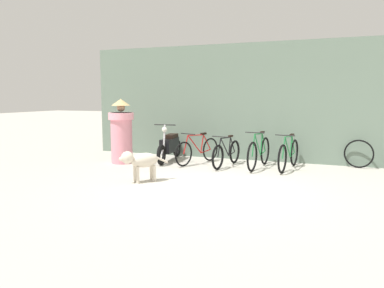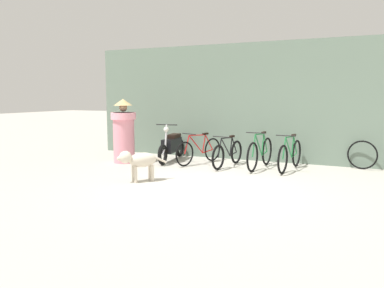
{
  "view_description": "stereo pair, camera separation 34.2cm",
  "coord_description": "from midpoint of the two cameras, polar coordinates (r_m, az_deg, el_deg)",
  "views": [
    {
      "loc": [
        2.22,
        -6.8,
        1.76
      ],
      "look_at": [
        -0.94,
        1.24,
        0.65
      ],
      "focal_mm": 35.0,
      "sensor_mm": 36.0,
      "label": 1
    },
    {
      "loc": [
        2.53,
        -6.67,
        1.76
      ],
      "look_at": [
        -0.94,
        1.24,
        0.65
      ],
      "focal_mm": 35.0,
      "sensor_mm": 36.0,
      "label": 2
    }
  ],
  "objects": [
    {
      "name": "bicycle_1",
      "position": [
        9.42,
        6.51,
        -1.49
      ],
      "size": [
        0.46,
        1.63,
        0.8
      ],
      "rotation": [
        0.0,
        0.0,
        -1.71
      ],
      "color": "black",
      "rests_on": "ground"
    },
    {
      "name": "motorcycle",
      "position": [
        10.23,
        -2.16,
        -0.28
      ],
      "size": [
        0.58,
        1.89,
        1.03
      ],
      "rotation": [
        0.0,
        0.0,
        -1.45
      ],
      "color": "black",
      "rests_on": "ground"
    },
    {
      "name": "shop_wall_back",
      "position": [
        10.4,
        10.55,
        6.27
      ],
      "size": [
        9.69,
        0.2,
        3.18
      ],
      "color": "slate",
      "rests_on": "ground"
    },
    {
      "name": "bicycle_2",
      "position": [
        9.32,
        11.38,
        -1.37
      ],
      "size": [
        0.46,
        1.77,
        0.92
      ],
      "rotation": [
        0.0,
        0.0,
        -1.67
      ],
      "color": "black",
      "rests_on": "ground"
    },
    {
      "name": "spare_tire_right",
      "position": [
        9.98,
        25.42,
        -1.51
      ],
      "size": [
        0.69,
        0.2,
        0.7
      ],
      "rotation": [
        0.0,
        0.0,
        -0.23
      ],
      "color": "black",
      "rests_on": "ground"
    },
    {
      "name": "bicycle_3",
      "position": [
        9.28,
        15.74,
        -1.65
      ],
      "size": [
        0.46,
        1.76,
        0.87
      ],
      "rotation": [
        0.0,
        0.0,
        -1.71
      ],
      "color": "black",
      "rests_on": "ground"
    },
    {
      "name": "person_in_robes",
      "position": [
        10.02,
        -9.4,
        1.92
      ],
      "size": [
        0.79,
        0.79,
        1.69
      ],
      "rotation": [
        0.0,
        0.0,
        2.91
      ],
      "color": "pink",
      "rests_on": "ground"
    },
    {
      "name": "stray_dog",
      "position": [
        7.75,
        -6.85,
        -2.48
      ],
      "size": [
        0.77,
        0.88,
        0.66
      ],
      "rotation": [
        0.0,
        0.0,
        4.01
      ],
      "color": "beige",
      "rests_on": "ground"
    },
    {
      "name": "ground_plane",
      "position": [
        7.36,
        4.16,
        -6.54
      ],
      "size": [
        60.0,
        60.0,
        0.0
      ],
      "primitive_type": "plane",
      "color": "#B7B2A5"
    },
    {
      "name": "bicycle_0",
      "position": [
        9.78,
        2.11,
        -1.02
      ],
      "size": [
        0.65,
        1.63,
        0.82
      ],
      "rotation": [
        0.0,
        0.0,
        -1.91
      ],
      "color": "black",
      "rests_on": "ground"
    }
  ]
}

